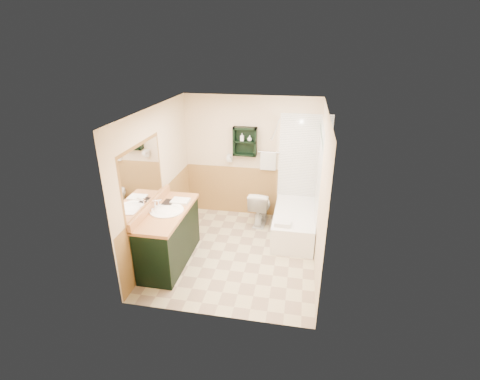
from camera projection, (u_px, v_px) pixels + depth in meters
The scene contains 25 objects.
floor at pixel (236, 252), 5.90m from camera, with size 3.00×3.00×0.00m, color beige.
back_wall at pixel (251, 158), 6.79m from camera, with size 2.60×0.04×2.40m, color #F7E7C1.
left_wall at pixel (156, 182), 5.64m from camera, with size 0.04×3.00×2.40m, color #F7E7C1.
right_wall at pixel (322, 194), 5.20m from camera, with size 0.04×3.00×2.40m, color #F7E7C1.
ceiling at pixel (235, 108), 4.94m from camera, with size 2.60×3.00×0.04m, color white.
wainscot_left at pixel (162, 220), 5.92m from camera, with size 2.98×2.98×1.00m, color #B68C49, non-canonical shape.
wainscot_back at pixel (250, 191), 7.04m from camera, with size 2.58×2.58×1.00m, color #B68C49, non-canonical shape.
mirror_frame at pixel (142, 177), 5.02m from camera, with size 1.30×1.30×1.00m, color brown, non-canonical shape.
mirror_glass at pixel (143, 177), 5.02m from camera, with size 1.20×1.20×0.90m, color white, non-canonical shape.
tile_right at pixel (318, 184), 5.94m from camera, with size 1.50×1.50×2.10m, color white, non-canonical shape.
tile_back at pixel (303, 169), 6.64m from camera, with size 0.95×0.95×2.10m, color white, non-canonical shape.
tile_accent at pixel (322, 135), 5.61m from camera, with size 1.50×1.50×0.10m, color #13452F, non-canonical shape.
wall_shelf at pixel (245, 142), 6.57m from camera, with size 0.45×0.15×0.55m, color black.
hair_dryer at pixel (230, 158), 6.78m from camera, with size 0.10×0.24×0.18m, color silver, non-canonical shape.
towel_bar at pixel (269, 152), 6.61m from camera, with size 0.40×0.06×0.40m, color white, non-canonical shape.
curtain_rod at pixel (276, 127), 5.69m from camera, with size 0.03×0.03×1.60m, color silver.
shower_curtain at pixel (275, 172), 6.19m from camera, with size 1.05×1.05×1.70m, color #BEB48F, non-canonical shape.
vanity at pixel (169, 237), 5.49m from camera, with size 0.59×1.44×0.91m, color black.
bathtub at pixel (294, 223), 6.35m from camera, with size 0.72×1.50×0.48m, color white.
toilet at pixel (260, 207), 6.74m from camera, with size 0.38×0.69×0.67m, color white.
counter_towel at pixel (180, 201), 5.59m from camera, with size 0.28×0.22×0.04m, color white.
vanity_book at pixel (163, 196), 5.54m from camera, with size 0.17×0.02×0.23m, color black.
tub_towel at pixel (283, 223), 5.78m from camera, with size 0.27×0.22×0.07m, color white.
soap_bottle_a at pixel (242, 139), 6.55m from camera, with size 0.07×0.15×0.07m, color white.
soap_bottle_b at pixel (250, 139), 6.53m from camera, with size 0.08×0.11×0.08m, color white.
Camera 1 is at (0.98, -4.90, 3.31)m, focal length 26.00 mm.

